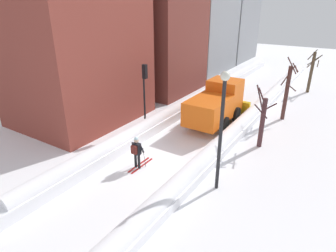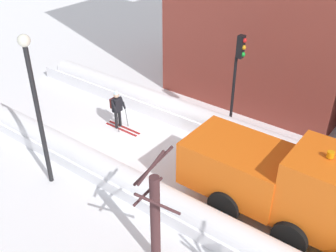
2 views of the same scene
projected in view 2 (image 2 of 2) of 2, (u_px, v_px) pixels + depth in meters
name	position (u px, v px, depth m)	size (l,w,h in m)	color
plow_truck	(275.00, 179.00, 12.38)	(3.20, 5.98, 3.12)	orange
skier	(117.00, 107.00, 17.29)	(0.62, 1.80, 1.81)	black
traffic_light_pole	(238.00, 67.00, 15.74)	(0.28, 0.42, 4.43)	black
street_lamp	(35.00, 96.00, 12.79)	(0.40, 0.40, 5.56)	black
bare_tree_near	(155.00, 216.00, 10.72)	(1.33, 1.44, 3.74)	#46292A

